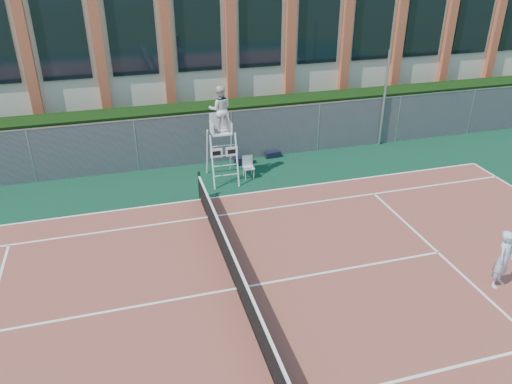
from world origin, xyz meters
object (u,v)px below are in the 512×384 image
object	(u,v)px
umpire_chair	(220,112)
tennis_player	(504,259)
plastic_chair	(248,165)
steel_pole	(384,99)

from	to	relation	value
umpire_chair	tennis_player	distance (m)	10.84
umpire_chair	plastic_chair	size ratio (longest dim) A/B	4.25
steel_pole	tennis_player	bearing A→B (deg)	-100.93
steel_pole	plastic_chair	distance (m)	7.28
umpire_chair	tennis_player	xyz separation A→B (m)	(5.87, -8.90, -1.92)
steel_pole	plastic_chair	world-z (taller)	steel_pole
steel_pole	tennis_player	distance (m)	10.82
umpire_chair	tennis_player	bearing A→B (deg)	-56.58
plastic_chair	tennis_player	xyz separation A→B (m)	(4.83, -8.79, 0.35)
tennis_player	umpire_chair	bearing A→B (deg)	123.42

